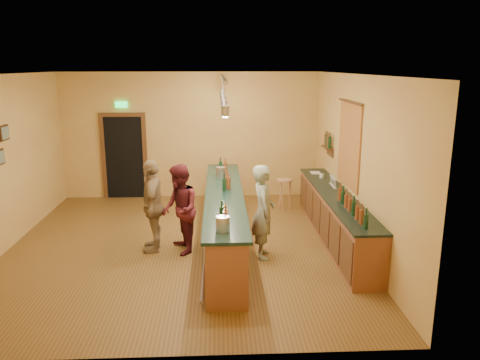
{
  "coord_description": "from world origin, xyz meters",
  "views": [
    {
      "loc": [
        0.7,
        -8.41,
        3.36
      ],
      "look_at": [
        1.11,
        0.2,
        1.23
      ],
      "focal_mm": 35.0,
      "sensor_mm": 36.0,
      "label": 1
    }
  ],
  "objects_px": {
    "bartender": "(263,212)",
    "bar_stool": "(284,185)",
    "back_counter": "(335,216)",
    "customer_b": "(153,206)",
    "tasting_bar": "(224,215)",
    "customer_a": "(180,210)"
  },
  "relations": [
    {
      "from": "back_counter",
      "to": "bartender",
      "type": "xyz_separation_m",
      "value": [
        -1.49,
        -0.75,
        0.36
      ]
    },
    {
      "from": "bar_stool",
      "to": "back_counter",
      "type": "bearing_deg",
      "value": -70.4
    },
    {
      "from": "customer_b",
      "to": "bartender",
      "type": "bearing_deg",
      "value": 75.68
    },
    {
      "from": "bartender",
      "to": "back_counter",
      "type": "bearing_deg",
      "value": -63.03
    },
    {
      "from": "tasting_bar",
      "to": "bartender",
      "type": "bearing_deg",
      "value": -39.78
    },
    {
      "from": "tasting_bar",
      "to": "customer_a",
      "type": "height_order",
      "value": "customer_a"
    },
    {
      "from": "back_counter",
      "to": "customer_b",
      "type": "xyz_separation_m",
      "value": [
        -3.48,
        -0.34,
        0.37
      ]
    },
    {
      "from": "tasting_bar",
      "to": "customer_a",
      "type": "bearing_deg",
      "value": -159.63
    },
    {
      "from": "tasting_bar",
      "to": "bartender",
      "type": "distance_m",
      "value": 0.92
    },
    {
      "from": "customer_a",
      "to": "bar_stool",
      "type": "relative_size",
      "value": 2.21
    },
    {
      "from": "back_counter",
      "to": "customer_b",
      "type": "distance_m",
      "value": 3.51
    },
    {
      "from": "customer_a",
      "to": "back_counter",
      "type": "bearing_deg",
      "value": 84.86
    },
    {
      "from": "customer_a",
      "to": "customer_b",
      "type": "relative_size",
      "value": 0.96
    },
    {
      "from": "bartender",
      "to": "customer_a",
      "type": "bearing_deg",
      "value": 79.99
    },
    {
      "from": "tasting_bar",
      "to": "bar_stool",
      "type": "bearing_deg",
      "value": 56.63
    },
    {
      "from": "back_counter",
      "to": "tasting_bar",
      "type": "height_order",
      "value": "tasting_bar"
    },
    {
      "from": "back_counter",
      "to": "bar_stool",
      "type": "xyz_separation_m",
      "value": [
        -0.72,
        2.02,
        0.11
      ]
    },
    {
      "from": "back_counter",
      "to": "tasting_bar",
      "type": "relative_size",
      "value": 0.89
    },
    {
      "from": "back_counter",
      "to": "bartender",
      "type": "height_order",
      "value": "bartender"
    },
    {
      "from": "bartender",
      "to": "bar_stool",
      "type": "height_order",
      "value": "bartender"
    },
    {
      "from": "back_counter",
      "to": "bartender",
      "type": "bearing_deg",
      "value": -153.24
    },
    {
      "from": "customer_a",
      "to": "customer_b",
      "type": "distance_m",
      "value": 0.52
    }
  ]
}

